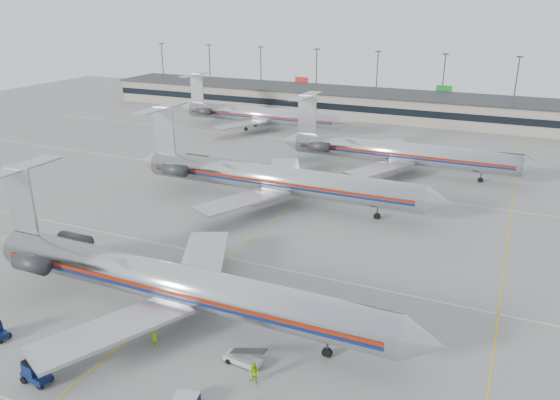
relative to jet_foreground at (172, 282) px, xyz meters
The scene contains 12 objects.
ground 5.00m from the jet_foreground, 116.04° to the left, with size 260.00×260.00×0.00m, color gray.
apron_markings 13.63m from the jet_foreground, 96.50° to the left, with size 160.00×0.15×0.02m, color silver.
terminal 101.02m from the jet_foreground, 90.84° to the left, with size 162.00×17.00×6.25m.
light_mast_row 115.15m from the jet_foreground, 90.74° to the left, with size 163.60×0.40×15.28m.
jet_foreground is the anchor object (origin of this frame).
jet_second_row 32.46m from the jet_foreground, 97.89° to the left, with size 49.99×29.43×13.08m.
jet_third_row 55.68m from the jet_foreground, 80.78° to the left, with size 45.63×28.07×12.48m.
jet_back_row 80.13m from the jet_foreground, 110.38° to the left, with size 44.05×27.10×12.04m.
tug_center 13.64m from the jet_foreground, 109.77° to the right, with size 2.51×1.46×1.94m.
belt_loader 10.79m from the jet_foreground, 21.93° to the right, with size 3.87×1.47×2.01m.
ramp_worker_near 5.75m from the jet_foreground, 75.07° to the right, with size 0.56×0.37×1.54m, color #9ECA13.
ramp_worker_far 13.04m from the jet_foreground, 26.39° to the right, with size 0.92×0.72×1.89m, color #8AC512.
Camera 1 is at (29.25, -40.30, 28.62)m, focal length 35.00 mm.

